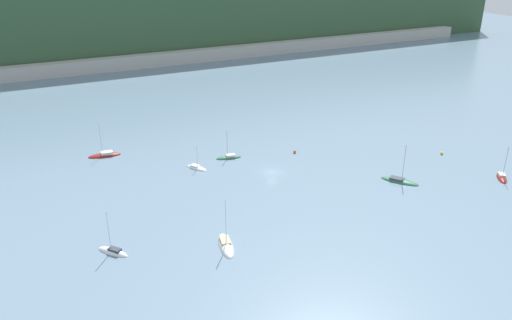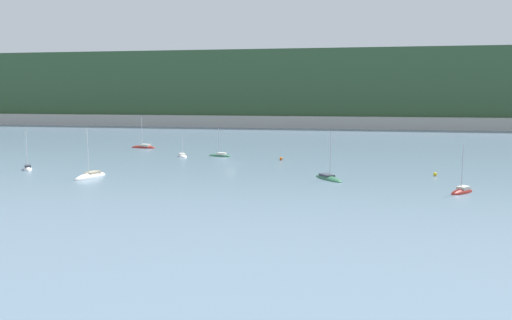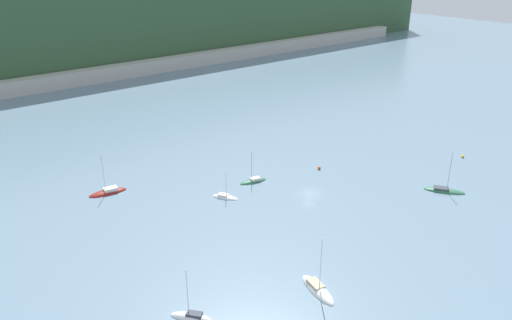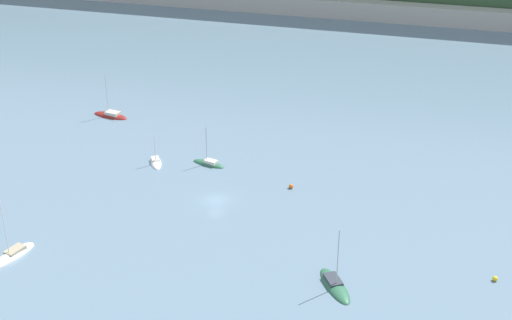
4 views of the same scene
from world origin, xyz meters
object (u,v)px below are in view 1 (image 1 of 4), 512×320
at_px(sailboat_0, 502,178).
at_px(mooring_buoy_1, 442,153).
at_px(sailboat_3, 399,181).
at_px(sailboat_1, 113,252).
at_px(sailboat_4, 197,168).
at_px(mooring_buoy_0, 295,152).
at_px(sailboat_2, 226,246).
at_px(sailboat_6, 105,156).
at_px(sailboat_5, 229,158).

relative_size(sailboat_0, mooring_buoy_1, 12.05).
bearing_deg(sailboat_3, sailboat_1, -123.76).
relative_size(sailboat_1, sailboat_4, 1.40).
bearing_deg(mooring_buoy_0, sailboat_0, -44.97).
bearing_deg(sailboat_2, sailboat_4, -179.23).
bearing_deg(sailboat_4, sailboat_6, -164.57).
distance_m(sailboat_6, mooring_buoy_1, 87.87).
bearing_deg(mooring_buoy_0, sailboat_4, 174.93).
bearing_deg(sailboat_1, sailboat_4, -81.69).
bearing_deg(sailboat_4, sailboat_2, -42.30).
distance_m(sailboat_1, sailboat_4, 38.05).
xyz_separation_m(sailboat_5, mooring_buoy_0, (16.89, -4.63, 0.29)).
xyz_separation_m(sailboat_0, sailboat_3, (-22.60, 9.47, -0.03)).
bearing_deg(mooring_buoy_1, sailboat_2, -168.14).
distance_m(sailboat_2, mooring_buoy_0, 46.89).
height_order(sailboat_5, mooring_buoy_0, sailboat_5).
bearing_deg(mooring_buoy_1, sailboat_1, -175.33).
distance_m(sailboat_1, mooring_buoy_1, 86.82).
xyz_separation_m(sailboat_2, sailboat_4, (7.37, 34.76, -0.00)).
relative_size(sailboat_1, mooring_buoy_0, 11.73).
bearing_deg(sailboat_6, mooring_buoy_1, 162.79).
bearing_deg(sailboat_3, mooring_buoy_0, 173.01).
height_order(sailboat_0, sailboat_4, sailboat_0).
bearing_deg(sailboat_6, sailboat_1, 89.42).
bearing_deg(sailboat_3, sailboat_4, -158.93).
bearing_deg(sailboat_5, sailboat_6, -16.74).
bearing_deg(sailboat_0, sailboat_1, -56.51).
xyz_separation_m(sailboat_6, mooring_buoy_0, (45.09, -20.44, 0.29)).
relative_size(sailboat_0, sailboat_1, 0.96).
bearing_deg(mooring_buoy_1, sailboat_0, -84.96).
bearing_deg(sailboat_0, mooring_buoy_0, -94.96).
bearing_deg(sailboat_4, sailboat_1, -73.80).
relative_size(sailboat_2, mooring_buoy_0, 13.61).
relative_size(sailboat_4, mooring_buoy_1, 8.94).
height_order(sailboat_1, mooring_buoy_0, sailboat_1).
xyz_separation_m(sailboat_4, sailboat_5, (9.63, 2.28, 0.03)).
relative_size(sailboat_0, sailboat_4, 1.35).
bearing_deg(sailboat_5, sailboat_0, 155.12).
height_order(sailboat_2, mooring_buoy_1, sailboat_2).
height_order(sailboat_5, mooring_buoy_1, sailboat_5).
bearing_deg(sailboat_1, sailboat_5, -88.37).
bearing_deg(mooring_buoy_0, sailboat_5, 164.66).
distance_m(mooring_buoy_0, mooring_buoy_1, 38.42).
distance_m(sailboat_4, sailboat_5, 9.90).
height_order(sailboat_2, sailboat_3, sailboat_2).
distance_m(sailboat_6, mooring_buoy_0, 49.50).
bearing_deg(sailboat_5, mooring_buoy_0, 177.19).
xyz_separation_m(sailboat_3, mooring_buoy_0, (-12.75, 25.85, 0.32)).
distance_m(sailboat_0, sailboat_4, 72.44).
bearing_deg(sailboat_0, sailboat_5, -87.40).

